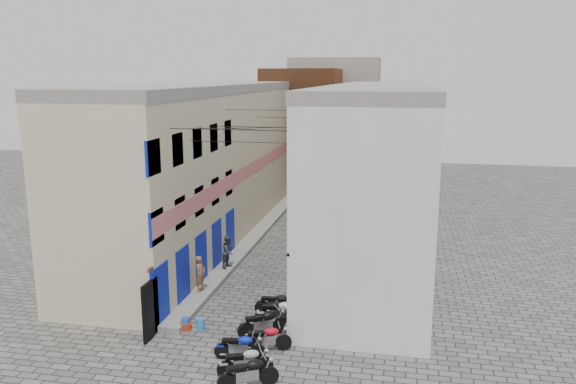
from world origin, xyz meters
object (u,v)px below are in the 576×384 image
Objects in this scene: motorcycle_d at (266,337)px; motorcycle_g at (277,303)px; motorcycle_e at (264,321)px; water_jug_far at (201,325)px; red_crate at (186,326)px; water_jug_near at (186,323)px; motorcycle_a at (248,372)px; motorcycle_b at (245,360)px; person_a at (200,274)px; motorcycle_c at (240,345)px; person_b at (228,252)px; motorcycle_f at (280,311)px.

motorcycle_d is 3.03m from motorcycle_g.
motorcycle_g is at bearing 166.24° from motorcycle_d.
motorcycle_e is 2.48m from water_jug_far.
water_jug_near is at bearing 0.00° from red_crate.
motorcycle_b is at bearing 173.56° from motorcycle_a.
motorcycle_d is (0.26, 1.72, -0.00)m from motorcycle_b.
red_crate is at bearing -154.85° from motorcycle_b.
motorcycle_d reaches higher than water_jug_far.
red_crate is at bearing -126.36° from motorcycle_d.
red_crate is at bearing -161.52° from person_a.
motorcycle_g is 3.70m from water_jug_near.
person_a reaches higher than motorcycle_d.
motorcycle_a is 0.77m from motorcycle_b.
motorcycle_d is 4.55× the size of red_crate.
motorcycle_c is (-0.47, 0.99, -0.02)m from motorcycle_b.
water_jug_near is (-3.14, -1.95, -0.29)m from motorcycle_g.
person_b reaches higher than motorcycle_b.
person_a reaches higher than motorcycle_e.
motorcycle_e is 4.18× the size of water_jug_far.
motorcycle_d is 1.16× the size of person_a.
motorcycle_a is at bearing 16.42° from motorcycle_c.
motorcycle_e reaches higher than water_jug_near.
water_jug_far is at bearing -80.63° from motorcycle_f.
person_b reaches higher than water_jug_near.
motorcycle_c is 4.41× the size of red_crate.
motorcycle_f is 4.12× the size of water_jug_far.
motorcycle_c is 8.74m from person_b.
water_jug_near is at bearing -164.67° from motorcycle_a.
motorcycle_d is 3.59m from water_jug_near.
motorcycle_c is at bearing -43.98° from motorcycle_e.
motorcycle_e is 1.10× the size of motorcycle_g.
person_a is 3.50m from water_jug_far.
red_crate is (-3.14, -1.95, -0.41)m from motorcycle_g.
motorcycle_b is 1.00× the size of motorcycle_g.
motorcycle_e is 7.21m from person_b.
motorcycle_d is at bearing -17.34° from red_crate.
motorcycle_f is 4.93× the size of red_crate.
water_jug_far is (-2.08, 1.80, -0.27)m from motorcycle_c.
motorcycle_b reaches higher than red_crate.
person_a is at bearing 99.96° from water_jug_near.
motorcycle_e is at bearing 157.00° from motorcycle_a.
red_crate is at bearing -121.61° from motorcycle_e.
motorcycle_b is 1.04× the size of motorcycle_c.
motorcycle_e is at bearing -135.11° from person_b.
motorcycle_a reaches higher than motorcycle_d.
water_jug_near is (0.29, -6.40, -0.81)m from person_b.
person_a reaches higher than water_jug_near.
person_b is (-3.71, 7.47, 0.52)m from motorcycle_d.
motorcycle_c is 3.24m from water_jug_near.
motorcycle_b is 1.00× the size of motorcycle_d.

